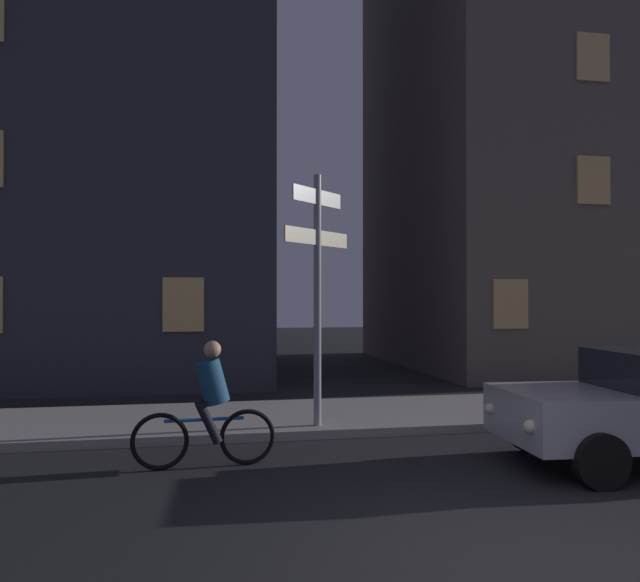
% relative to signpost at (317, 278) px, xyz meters
% --- Properties ---
extents(ground_plane, '(80.00, 80.00, 0.00)m').
position_rel_signpost_xyz_m(ground_plane, '(0.50, -5.22, -2.47)').
color(ground_plane, '#232326').
extents(sidewalk_kerb, '(40.00, 2.99, 0.14)m').
position_rel_signpost_xyz_m(sidewalk_kerb, '(0.50, 1.09, -2.40)').
color(sidewalk_kerb, '#9E9991').
rests_on(sidewalk_kerb, ground_plane).
extents(signpost, '(1.24, 1.24, 3.96)m').
position_rel_signpost_xyz_m(signpost, '(0.00, 0.00, 0.00)').
color(signpost, gray).
rests_on(signpost, sidewalk_kerb).
extents(cyclist, '(1.82, 0.34, 1.61)m').
position_rel_signpost_xyz_m(cyclist, '(-1.73, -1.67, -1.72)').
color(cyclist, black).
rests_on(cyclist, ground_plane).
extents(building_left_block, '(12.52, 9.93, 18.42)m').
position_rel_signpost_xyz_m(building_left_block, '(-6.33, 9.55, 6.74)').
color(building_left_block, '#383842').
rests_on(building_left_block, ground_plane).
extents(building_right_block, '(11.22, 9.77, 21.48)m').
position_rel_signpost_xyz_m(building_right_block, '(10.09, 9.30, 8.27)').
color(building_right_block, '#6B6056').
rests_on(building_right_block, ground_plane).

